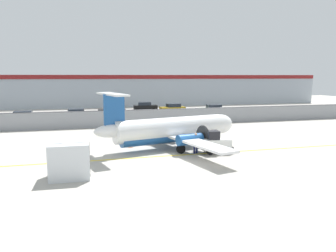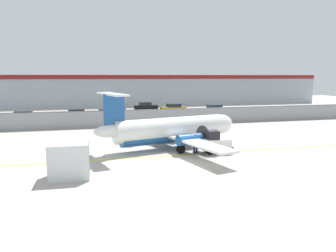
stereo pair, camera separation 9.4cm
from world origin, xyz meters
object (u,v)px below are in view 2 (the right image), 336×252
Objects in this scene: ground_crew_worker at (196,142)px; parked_car_5 at (214,110)px; parked_car_0 at (23,117)px; parked_car_1 at (76,114)px; parked_car_3 at (146,107)px; commuter_airplane at (173,130)px; baggage_tug at (216,143)px; parked_car_4 at (173,108)px; cargo_container at (69,160)px; traffic_cone_near_left at (220,143)px; traffic_cone_near_right at (130,144)px; parked_car_2 at (113,111)px.

ground_crew_worker and parked_car_5 have the same top height.
parked_car_0 is 6.83m from parked_car_1.
parked_car_1 is 1.00× the size of parked_car_5.
commuter_airplane is at bearing -91.70° from parked_car_3.
baggage_tug reaches higher than parked_car_5.
parked_car_3 is (18.61, 10.74, 0.00)m from parked_car_0.
parked_car_4 is (4.34, 28.55, 0.04)m from baggage_tug.
commuter_airplane is at bearing 39.99° from cargo_container.
baggage_tug is at bearing 69.46° from parked_car_5.
parked_car_0 reaches higher than traffic_cone_near_left.
cargo_container is at bearing 60.51° from parked_car_4.
parked_car_4 is at bearing -165.22° from parked_car_0.
traffic_cone_near_right is (-7.88, 1.70, 0.00)m from traffic_cone_near_left.
parked_car_1 is 15.23m from parked_car_3.
commuter_airplane is 6.46× the size of cargo_container.
parked_car_2 is (12.22, 4.84, 0.00)m from parked_car_0.
traffic_cone_near_left is 26.35m from parked_car_4.
traffic_cone_near_left is 27.86m from parked_car_0.
parked_car_5 is at bearing 55.00° from cargo_container.
ground_crew_worker is at bearing -79.63° from commuter_airplane.
commuter_airplane is at bearing -17.15° from traffic_cone_near_right.
commuter_airplane is 30.22m from parked_car_3.
parked_car_4 is 1.01× the size of parked_car_5.
parked_car_5 is at bearing 51.43° from traffic_cone_near_right.
ground_crew_worker is 27.28m from parked_car_5.
traffic_cone_near_left is (4.24, -0.57, -1.29)m from commuter_airplane.
parked_car_1 and parked_car_3 have the same top height.
baggage_tug is at bearing 77.82° from parked_car_4.
parked_car_0 is at bearing -132.86° from ground_crew_worker.
ground_crew_worker reaches higher than traffic_cone_near_left.
ground_crew_worker is at bearing -89.19° from parked_car_3.
parked_car_2 is at bearing -160.80° from ground_crew_worker.
parked_car_5 is (10.15, 24.93, 0.04)m from baggage_tug.
cargo_container reaches higher than baggage_tug.
cargo_container is 14.20m from traffic_cone_near_left.
baggage_tug is (2.84, -2.94, -0.75)m from commuter_airplane.
parked_car_1 is at bearing 38.39° from parked_car_2.
ground_crew_worker and parked_car_4 have the same top height.
ground_crew_worker is at bearing 74.41° from parked_car_4.
commuter_airplane reaches higher than parked_car_0.
commuter_airplane is 3.68× the size of parked_car_2.
cargo_container is 35.94m from parked_car_4.
parked_car_5 is (11.83, 24.58, -0.06)m from ground_crew_worker.
baggage_tug is 0.57× the size of parked_car_2.
ground_crew_worker and parked_car_0 have the same top height.
parked_car_3 is 12.58m from parked_car_5.
traffic_cone_near_right is (-6.49, 4.07, -0.54)m from baggage_tug.
cargo_container is (-11.39, -3.76, 0.24)m from baggage_tug.
traffic_cone_near_right is 21.58m from parked_car_0.
commuter_airplane is 25.55m from parked_car_5.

